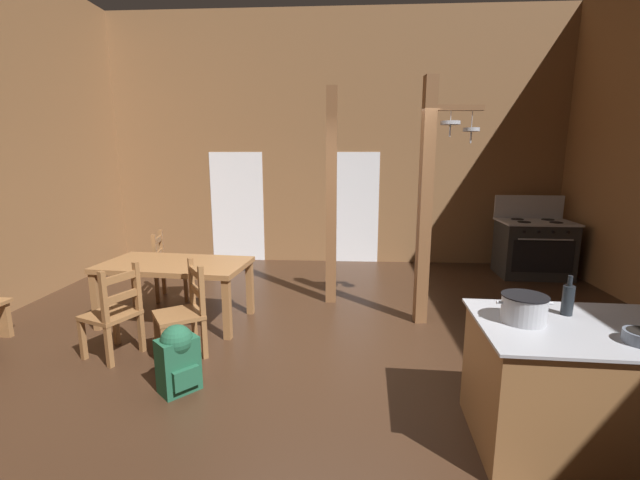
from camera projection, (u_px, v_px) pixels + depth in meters
The scene contains 15 objects.
ground_plane at pixel (321, 366), 4.17m from camera, with size 8.97×8.88×0.10m, color #382316.
wall_back at pixel (335, 141), 7.74m from camera, with size 8.97×0.14×4.50m, color brown.
glazed_door_back_left at pixel (237, 207), 8.02m from camera, with size 1.00×0.01×2.05m, color white.
glazed_panel_back_right at pixel (356, 208), 7.88m from camera, with size 0.84×0.01×2.05m, color white.
kitchen_island at pixel (640, 391), 2.83m from camera, with size 2.20×1.05×0.89m.
stove_range at pixel (533, 248), 7.04m from camera, with size 1.16×0.85×1.32m.
support_post_with_pot_rack at pixel (428, 196), 4.87m from camera, with size 0.68×0.24×2.85m.
support_post_center at pixel (331, 199), 5.61m from camera, with size 0.14×0.14×2.85m.
dining_table at pixel (175, 270), 5.05m from camera, with size 1.78×1.06×0.74m.
ladderback_chair_near_window at pixel (170, 267), 5.94m from camera, with size 0.51×0.51×0.95m.
ladderback_chair_by_post at pixel (184, 312), 4.23m from camera, with size 0.61×0.61×0.95m.
ladderback_chair_at_table_end at pixel (114, 314), 4.19m from camera, with size 0.58×0.58×0.95m.
backpack at pixel (178, 357), 3.59m from camera, with size 0.39×0.38×0.60m.
stockpot_on_counter at pixel (524, 308), 2.83m from camera, with size 0.37×0.30×0.19m.
bottle_tall_on_counter at pixel (568, 299), 2.96m from camera, with size 0.08×0.08×0.28m.
Camera 1 is at (0.23, -3.84, 1.99)m, focal length 23.74 mm.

